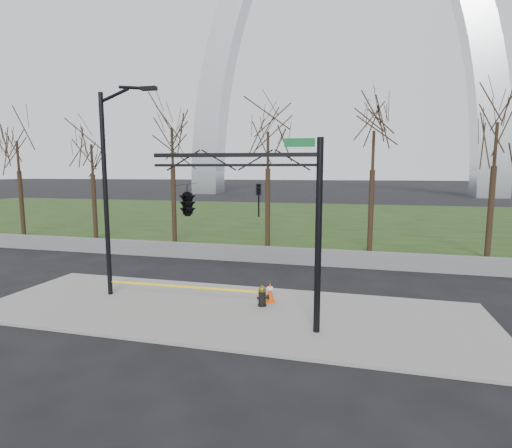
% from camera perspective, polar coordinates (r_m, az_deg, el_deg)
% --- Properties ---
extents(ground, '(500.00, 500.00, 0.00)m').
position_cam_1_polar(ground, '(14.47, -4.25, -12.67)').
color(ground, black).
rests_on(ground, ground).
extents(sidewalk, '(18.00, 6.00, 0.10)m').
position_cam_1_polar(sidewalk, '(14.45, -4.26, -12.48)').
color(sidewalk, slate).
rests_on(sidewalk, ground).
extents(grass_strip, '(120.00, 40.00, 0.06)m').
position_cam_1_polar(grass_strip, '(43.36, 8.54, 0.86)').
color(grass_strip, '#173312').
rests_on(grass_strip, ground).
extents(guardrail, '(60.00, 0.30, 0.90)m').
position_cam_1_polar(guardrail, '(21.79, 2.50, -4.51)').
color(guardrail, '#59595B').
rests_on(guardrail, ground).
extents(gateway_arch, '(66.00, 6.00, 65.00)m').
position_cam_1_polar(gateway_arch, '(92.17, 12.18, 24.72)').
color(gateway_arch, silver).
rests_on(gateway_arch, ground).
extents(tree_row, '(49.95, 4.00, 8.69)m').
position_cam_1_polar(tree_row, '(24.98, 8.94, 5.95)').
color(tree_row, black).
rests_on(tree_row, ground).
extents(fire_hydrant, '(0.49, 0.34, 0.80)m').
position_cam_1_polar(fire_hydrant, '(14.66, 0.94, -10.45)').
color(fire_hydrant, black).
rests_on(fire_hydrant, sidewalk).
extents(traffic_cone, '(0.51, 0.51, 0.75)m').
position_cam_1_polar(traffic_cone, '(15.11, 2.04, -9.87)').
color(traffic_cone, '#E5420C').
rests_on(traffic_cone, sidewalk).
extents(street_light, '(2.39, 0.29, 8.21)m').
position_cam_1_polar(street_light, '(16.34, -20.44, 6.02)').
color(street_light, black).
rests_on(street_light, ground).
extents(traffic_signal_mast, '(5.06, 2.53, 6.00)m').
position_cam_1_polar(traffic_signal_mast, '(12.05, -6.43, 3.47)').
color(traffic_signal_mast, black).
rests_on(traffic_signal_mast, ground).
extents(caution_tape, '(6.47, 0.68, 0.41)m').
position_cam_1_polar(caution_tape, '(15.48, -9.69, -9.09)').
color(caution_tape, yellow).
rests_on(caution_tape, ground).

